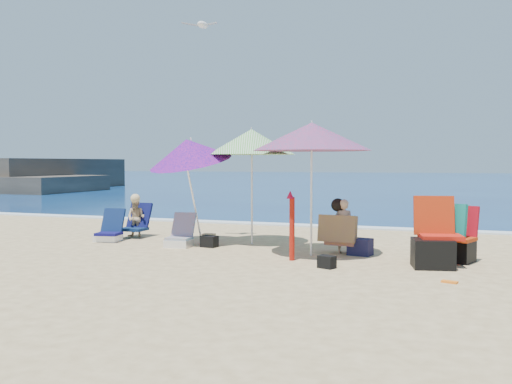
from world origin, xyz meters
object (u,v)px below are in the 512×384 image
(umbrella_striped, at_px, (252,142))
(person_left, at_px, (136,217))
(person_center, at_px, (341,227))
(camp_chair_left, at_px, (434,246))
(umbrella_turquoise, at_px, (312,137))
(umbrella_blue, at_px, (189,151))
(chair_navy, at_px, (110,233))
(seagull, at_px, (202,25))
(furled_umbrella, at_px, (292,222))
(chair_rainbow, at_px, (180,238))
(camp_chair_right, at_px, (455,241))

(umbrella_striped, relative_size, person_left, 2.46)
(person_center, bearing_deg, umbrella_striped, 161.49)
(camp_chair_left, distance_m, person_center, 1.82)
(umbrella_turquoise, height_order, umbrella_blue, umbrella_turquoise)
(chair_navy, distance_m, seagull, 4.78)
(camp_chair_left, bearing_deg, umbrella_turquoise, 168.40)
(furled_umbrella, bearing_deg, umbrella_turquoise, 72.32)
(chair_rainbow, relative_size, person_center, 0.65)
(chair_navy, relative_size, camp_chair_left, 0.62)
(camp_chair_left, bearing_deg, seagull, 162.41)
(camp_chair_left, xyz_separation_m, person_left, (-6.40, 1.56, 0.10))
(umbrella_blue, bearing_deg, chair_rainbow, -95.74)
(umbrella_turquoise, height_order, seagull, seagull)
(chair_rainbow, bearing_deg, person_center, 3.06)
(chair_navy, bearing_deg, umbrella_turquoise, -4.91)
(umbrella_striped, bearing_deg, chair_navy, -168.11)
(seagull, bearing_deg, camp_chair_left, -17.59)
(chair_rainbow, distance_m, person_left, 1.86)
(umbrella_striped, bearing_deg, umbrella_blue, -156.87)
(umbrella_striped, distance_m, camp_chair_right, 4.38)
(furled_umbrella, relative_size, camp_chair_right, 1.20)
(furled_umbrella, distance_m, camp_chair_left, 2.33)
(chair_navy, xyz_separation_m, seagull, (1.87, 0.68, 4.35))
(camp_chair_left, distance_m, seagull, 6.49)
(chair_navy, relative_size, camp_chair_right, 0.70)
(furled_umbrella, xyz_separation_m, chair_rainbow, (-2.52, 0.78, -0.48))
(camp_chair_left, relative_size, seagull, 1.53)
(chair_rainbow, relative_size, person_left, 0.68)
(chair_rainbow, bearing_deg, camp_chair_left, -7.27)
(chair_navy, bearing_deg, umbrella_striped, 11.89)
(camp_chair_left, relative_size, person_left, 1.16)
(umbrella_turquoise, relative_size, chair_rainbow, 3.66)
(umbrella_turquoise, distance_m, chair_rainbow, 3.34)
(camp_chair_right, xyz_separation_m, seagull, (-5.04, 0.89, 4.17))
(camp_chair_right, height_order, person_left, camp_chair_right)
(umbrella_turquoise, height_order, chair_navy, umbrella_turquoise)
(umbrella_striped, relative_size, person_center, 2.35)
(umbrella_striped, bearing_deg, seagull, 177.39)
(person_left, bearing_deg, camp_chair_right, -8.05)
(umbrella_blue, xyz_separation_m, person_center, (3.15, -0.16, -1.40))
(umbrella_turquoise, relative_size, seagull, 3.28)
(umbrella_blue, relative_size, camp_chair_left, 2.06)
(person_center, xyz_separation_m, seagull, (-3.08, 0.71, 4.04))
(umbrella_striped, relative_size, camp_chair_right, 2.41)
(person_center, bearing_deg, person_left, 170.73)
(umbrella_blue, xyz_separation_m, seagull, (0.06, 0.55, 2.64))
(furled_umbrella, relative_size, chair_navy, 1.71)
(umbrella_turquoise, distance_m, umbrella_blue, 2.73)
(umbrella_striped, relative_size, camp_chair_left, 2.12)
(umbrella_blue, distance_m, person_center, 3.45)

